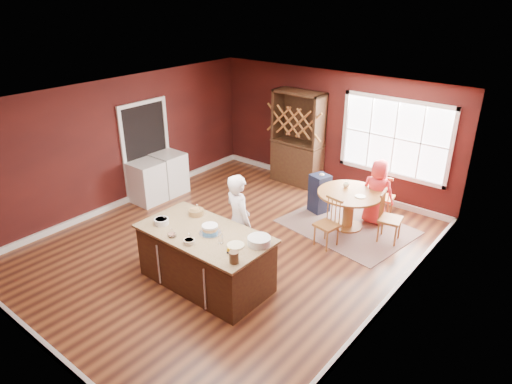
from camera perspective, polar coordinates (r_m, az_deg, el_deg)
room_shell at (r=7.84m, az=-3.61°, el=1.77°), size 7.00×7.00×7.00m
window at (r=9.85m, az=16.95°, el=6.47°), size 2.36×0.10×1.66m
doorway at (r=10.41m, az=-13.54°, el=5.06°), size 0.08×1.26×2.13m
kitchen_island at (r=7.30m, az=-6.31°, el=-8.32°), size 2.12×1.11×0.92m
dining_table at (r=8.99m, az=11.57°, el=-1.30°), size 1.24×1.24×0.75m
baker at (r=7.51m, az=-2.19°, el=-3.69°), size 0.70×0.58×1.66m
layer_cake at (r=6.98m, az=-5.77°, el=-4.65°), size 0.34×0.34×0.14m
bowl_blue at (r=7.37m, az=-11.74°, el=-3.61°), size 0.23×0.23×0.09m
bowl_yellow at (r=7.56m, az=-7.49°, el=-2.51°), size 0.25×0.25×0.09m
bowl_pink at (r=6.99m, az=-10.46°, el=-5.32°), size 0.14×0.14×0.05m
bowl_olive at (r=6.77m, az=-8.35°, el=-6.15°), size 0.17×0.17×0.06m
drinking_glass at (r=6.71m, az=-4.42°, el=-5.85°), size 0.07×0.07×0.15m
dinner_plate at (r=6.67m, az=-2.55°, el=-6.66°), size 0.26×0.26×0.02m
white_tub at (r=6.67m, az=0.40°, el=-6.13°), size 0.34×0.34×0.12m
stoneware_crock at (r=6.26m, az=-2.77°, el=-8.14°), size 0.14×0.14×0.16m
toy_figurine at (r=6.49m, az=-3.48°, el=-7.31°), size 0.05×0.05×0.08m
rug at (r=9.23m, az=11.30°, el=-4.25°), size 2.59×2.14×0.01m
chair_east at (r=8.72m, az=16.47°, el=-3.03°), size 0.46×0.48×0.99m
chair_south at (r=8.32m, az=8.86°, el=-3.85°), size 0.45×0.43×0.92m
chair_north at (r=9.59m, az=15.63°, el=-0.39°), size 0.46×0.44×0.97m
seated_woman at (r=9.24m, az=14.91°, el=-0.02°), size 0.69×0.48×1.33m
high_chair at (r=9.57m, az=7.94°, el=-0.07°), size 0.44×0.44×0.86m
toddler at (r=9.49m, az=8.74°, el=2.15°), size 0.18×0.14×0.26m
table_plate at (r=8.76m, az=12.91°, el=-0.53°), size 0.20×0.20×0.01m
table_cup at (r=9.09m, az=11.21°, el=0.83°), size 0.12×0.12×0.09m
hutch at (r=10.73m, az=5.23°, el=6.68°), size 1.20×0.50×2.21m
washer at (r=10.18m, az=-13.47°, el=1.18°), size 0.63×0.61×0.91m
dryer at (r=10.54m, az=-10.77°, el=2.32°), size 0.64×0.62×0.93m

